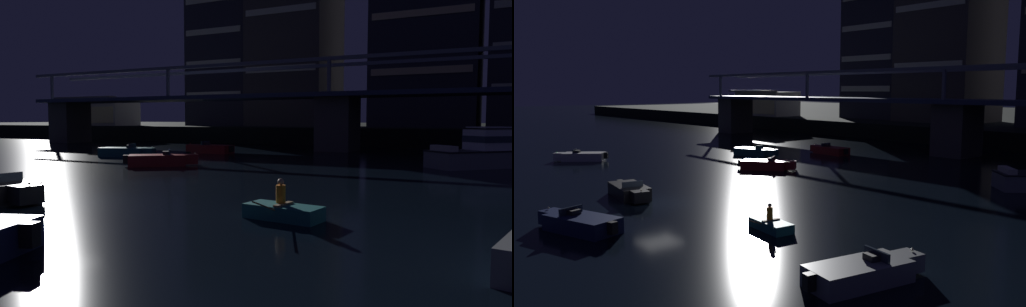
% 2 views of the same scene
% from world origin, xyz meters
% --- Properties ---
extents(ground_plane, '(400.00, 400.00, 0.00)m').
position_xyz_m(ground_plane, '(0.00, 0.00, 0.00)').
color(ground_plane, black).
extents(far_riverbank, '(240.00, 80.00, 2.20)m').
position_xyz_m(far_riverbank, '(0.00, 83.11, 1.10)').
color(far_riverbank, black).
rests_on(far_riverbank, ground).
extents(river_bridge, '(84.75, 6.40, 9.38)m').
position_xyz_m(river_bridge, '(0.00, 35.10, 4.43)').
color(river_bridge, '#4C4944').
rests_on(river_bridge, ground).
extents(tower_west_low, '(10.98, 11.28, 25.45)m').
position_xyz_m(tower_west_low, '(-25.99, 57.24, 14.77)').
color(tower_west_low, '#282833').
rests_on(tower_west_low, far_riverbank).
extents(waterfront_pavilion, '(12.40, 7.40, 4.70)m').
position_xyz_m(waterfront_pavilion, '(-45.58, 47.02, 4.44)').
color(waterfront_pavilion, '#B2AD9E').
rests_on(waterfront_pavilion, far_riverbank).
extents(cabin_cruiser_near_left, '(7.88, 7.95, 2.79)m').
position_xyz_m(cabin_cruiser_near_left, '(14.51, 23.72, 1.05)').
color(cabin_cruiser_near_left, gray).
rests_on(cabin_cruiser_near_left, ground).
extents(speedboat_near_right, '(5.14, 2.92, 1.16)m').
position_xyz_m(speedboat_near_right, '(-14.07, 18.96, 0.41)').
color(speedboat_near_right, '#196066').
rests_on(speedboat_near_right, ground).
extents(speedboat_mid_center, '(4.64, 4.08, 1.16)m').
position_xyz_m(speedboat_mid_center, '(-6.11, 13.88, 0.41)').
color(speedboat_mid_center, maroon).
rests_on(speedboat_mid_center, ground).
extents(speedboat_far_left, '(5.20, 1.89, 1.16)m').
position_xyz_m(speedboat_far_left, '(-9.86, 26.14, 0.41)').
color(speedboat_far_left, maroon).
rests_on(speedboat_far_left, ground).
extents(dinghy_with_paddler, '(2.71, 2.50, 1.36)m').
position_xyz_m(dinghy_with_paddler, '(9.08, 1.45, 0.28)').
color(dinghy_with_paddler, '#196066').
rests_on(dinghy_with_paddler, ground).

